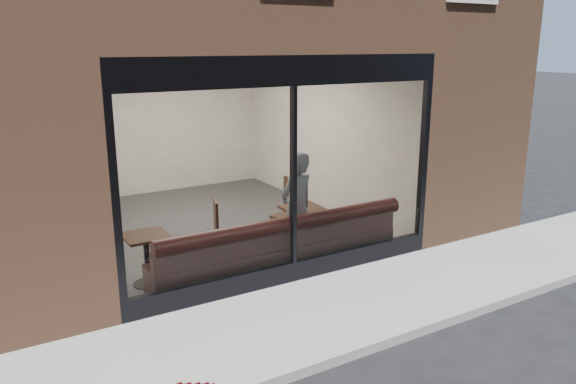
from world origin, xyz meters
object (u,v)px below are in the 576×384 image
cafe_chair_left (205,244)px  person (297,209)px  banquette (279,258)px  cafe_table_left (146,236)px  cafe_table_right (303,209)px  cafe_chair_right (285,216)px

cafe_chair_left → person: bearing=159.6°
banquette → cafe_table_left: 1.99m
banquette → cafe_table_left: size_ratio=6.66×
person → cafe_table_right: 0.53m
cafe_table_right → cafe_chair_left: 1.68m
cafe_table_left → cafe_table_right: (2.61, 0.00, 0.00)m
person → cafe_chair_right: 1.81m
banquette → cafe_chair_right: banquette is taller
cafe_table_left → cafe_chair_right: size_ratio=1.44×
person → cafe_table_right: (0.35, 0.37, -0.15)m
banquette → cafe_chair_left: banquette is taller
cafe_table_left → cafe_chair_left: bearing=26.4°
banquette → cafe_table_right: bearing=35.6°
cafe_chair_left → cafe_chair_right: 1.96m
banquette → cafe_chair_left: (-0.73, 1.10, 0.01)m
cafe_table_left → cafe_table_right: 2.61m
cafe_table_left → cafe_chair_right: 3.23m
cafe_chair_left → cafe_chair_right: bearing=-143.6°
banquette → cafe_table_left: bearing=163.4°
cafe_chair_left → banquette: bearing=141.8°
banquette → cafe_chair_right: (1.12, 1.72, 0.01)m
banquette → cafe_table_left: (-1.84, 0.55, 0.52)m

